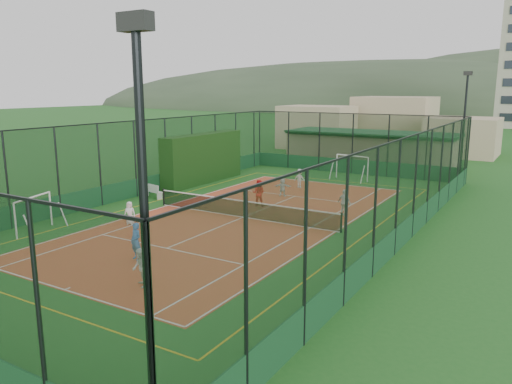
# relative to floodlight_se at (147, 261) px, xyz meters

# --- Properties ---
(ground) EXTENTS (300.00, 300.00, 0.00)m
(ground) POSITION_rel_floodlight_se_xyz_m (-8.60, 16.60, -4.12)
(ground) COLOR #205D20
(ground) RESTS_ON ground
(court_slab) EXTENTS (11.17, 23.97, 0.01)m
(court_slab) POSITION_rel_floodlight_se_xyz_m (-8.60, 16.60, -4.12)
(court_slab) COLOR #AD3926
(court_slab) RESTS_ON ground
(tennis_net) EXTENTS (11.67, 0.12, 1.06)m
(tennis_net) POSITION_rel_floodlight_se_xyz_m (-8.60, 16.60, -3.59)
(tennis_net) COLOR black
(tennis_net) RESTS_ON ground
(perimeter_fence) EXTENTS (18.12, 34.12, 5.00)m
(perimeter_fence) POSITION_rel_floodlight_se_xyz_m (-8.60, 16.60, -1.62)
(perimeter_fence) COLOR black
(perimeter_fence) RESTS_ON ground
(floodlight_se) EXTENTS (0.60, 0.26, 8.25)m
(floodlight_se) POSITION_rel_floodlight_se_xyz_m (0.00, 0.00, 0.00)
(floodlight_se) COLOR black
(floodlight_se) RESTS_ON ground
(floodlight_ne) EXTENTS (0.60, 0.26, 8.25)m
(floodlight_ne) POSITION_rel_floodlight_se_xyz_m (0.00, 33.20, 0.00)
(floodlight_ne) COLOR black
(floodlight_ne) RESTS_ON ground
(clubhouse) EXTENTS (15.20, 7.20, 3.15)m
(clubhouse) POSITION_rel_floodlight_se_xyz_m (-8.60, 38.60, -2.55)
(clubhouse) COLOR tan
(clubhouse) RESTS_ON ground
(distant_hills) EXTENTS (200.00, 60.00, 24.00)m
(distant_hills) POSITION_rel_floodlight_se_xyz_m (-8.60, 166.60, -4.12)
(distant_hills) COLOR #384C33
(distant_hills) RESTS_ON ground
(hedge_left) EXTENTS (1.27, 8.45, 3.70)m
(hedge_left) POSITION_rel_floodlight_se_xyz_m (-16.90, 24.00, -2.28)
(hedge_left) COLOR black
(hedge_left) RESTS_ON ground
(white_bench) EXTENTS (1.80, 0.84, 0.98)m
(white_bench) POSITION_rel_floodlight_se_xyz_m (-16.40, 17.80, -3.63)
(white_bench) COLOR white
(white_bench) RESTS_ON ground
(futsal_goal_near) EXTENTS (2.86, 1.58, 1.77)m
(futsal_goal_near) POSITION_rel_floodlight_se_xyz_m (-16.03, 8.85, -3.24)
(futsal_goal_near) COLOR white
(futsal_goal_near) RESTS_ON ground
(futsal_goal_far) EXTENTS (3.03, 1.42, 1.88)m
(futsal_goal_far) POSITION_rel_floodlight_se_xyz_m (-7.57, 30.87, -3.18)
(futsal_goal_far) COLOR white
(futsal_goal_far) RESTS_ON ground
(child_near_left) EXTENTS (0.71, 0.61, 1.22)m
(child_near_left) POSITION_rel_floodlight_se_xyz_m (-12.96, 12.32, -3.50)
(child_near_left) COLOR white
(child_near_left) RESTS_ON court_slab
(child_near_mid) EXTENTS (0.64, 0.49, 1.57)m
(child_near_mid) POSITION_rel_floodlight_se_xyz_m (-8.72, 8.44, -3.33)
(child_near_mid) COLOR #4775CA
(child_near_mid) RESTS_ON court_slab
(child_near_right) EXTENTS (0.88, 0.85, 1.44)m
(child_near_right) POSITION_rel_floodlight_se_xyz_m (-6.46, 6.36, -3.40)
(child_near_right) COLOR white
(child_near_right) RESTS_ON court_slab
(child_far_left) EXTENTS (0.89, 0.52, 1.36)m
(child_far_left) POSITION_rel_floodlight_se_xyz_m (-9.61, 25.78, -3.43)
(child_far_left) COLOR silver
(child_far_left) RESTS_ON court_slab
(child_far_right) EXTENTS (0.96, 0.64, 1.51)m
(child_far_right) POSITION_rel_floodlight_se_xyz_m (-3.90, 19.80, -3.36)
(child_far_right) COLOR silver
(child_far_right) RESTS_ON court_slab
(child_far_back) EXTENTS (1.19, 0.70, 1.22)m
(child_far_back) POSITION_rel_floodlight_se_xyz_m (-9.34, 22.65, -3.51)
(child_far_back) COLOR silver
(child_far_back) RESTS_ON court_slab
(coach) EXTENTS (0.95, 0.85, 1.61)m
(coach) POSITION_rel_floodlight_se_xyz_m (-9.27, 19.40, -3.31)
(coach) COLOR red
(coach) RESTS_ON court_slab
(tennis_balls) EXTENTS (4.65, 0.92, 0.07)m
(tennis_balls) POSITION_rel_floodlight_se_xyz_m (-8.02, 18.37, -4.08)
(tennis_balls) COLOR #CCE033
(tennis_balls) RESTS_ON court_slab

